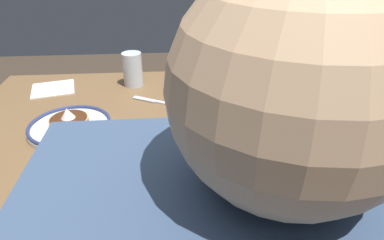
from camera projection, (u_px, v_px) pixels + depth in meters
dining_table at (197, 143)px, 1.07m from camera, size 1.47×0.89×0.75m
plate_near_main at (269, 102)px, 1.13m from camera, size 0.21×0.21×0.04m
plate_center_pancakes at (70, 125)px, 0.99m from camera, size 0.24×0.24×0.07m
plate_far_companion at (202, 136)px, 0.94m from camera, size 0.25×0.25×0.05m
coffee_mug at (81, 171)px, 0.74m from camera, size 0.09×0.11×0.09m
drinking_glass at (133, 71)px, 1.26m from camera, size 0.07×0.07×0.13m
cell_phone at (253, 189)px, 0.76m from camera, size 0.16×0.13×0.01m
paper_napkin at (53, 89)px, 1.25m from camera, size 0.18×0.17×0.00m
fork_near at (296, 88)px, 1.25m from camera, size 0.17×0.09×0.01m
butter_knife at (162, 103)px, 1.14m from camera, size 0.21×0.12×0.01m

